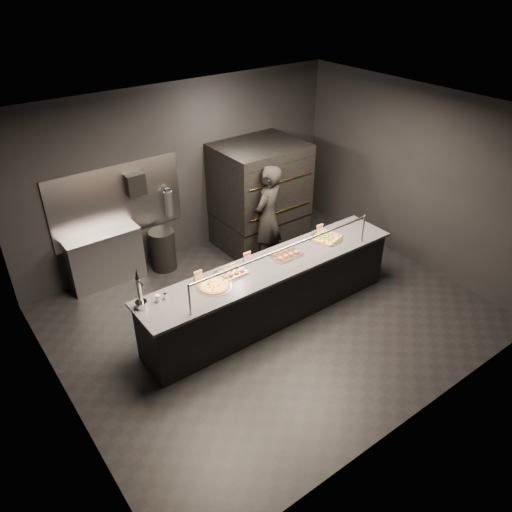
% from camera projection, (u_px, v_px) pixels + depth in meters
% --- Properties ---
extents(room, '(6.04, 6.00, 3.00)m').
position_uv_depth(room, '(269.00, 228.00, 6.77)').
color(room, black).
rests_on(room, ground).
extents(service_counter, '(4.10, 0.78, 1.37)m').
position_uv_depth(service_counter, '(272.00, 291.00, 7.29)').
color(service_counter, black).
rests_on(service_counter, ground).
extents(pizza_oven, '(1.50, 1.23, 1.91)m').
position_uv_depth(pizza_oven, '(259.00, 195.00, 8.94)').
color(pizza_oven, black).
rests_on(pizza_oven, ground).
extents(prep_shelf, '(1.20, 0.35, 0.90)m').
position_uv_depth(prep_shelf, '(106.00, 259.00, 8.08)').
color(prep_shelf, '#99999E').
rests_on(prep_shelf, ground).
extents(towel_dispenser, '(0.30, 0.20, 0.35)m').
position_uv_depth(towel_dispenser, '(135.00, 184.00, 7.90)').
color(towel_dispenser, black).
rests_on(towel_dispenser, room).
extents(fire_extinguisher, '(0.14, 0.14, 0.51)m').
position_uv_depth(fire_extinguisher, '(169.00, 203.00, 8.45)').
color(fire_extinguisher, '#B2B2B7').
rests_on(fire_extinguisher, room).
extents(beer_tap, '(0.15, 0.21, 0.58)m').
position_uv_depth(beer_tap, '(140.00, 296.00, 6.12)').
color(beer_tap, silver).
rests_on(beer_tap, service_counter).
extents(round_pizza, '(0.47, 0.47, 0.03)m').
position_uv_depth(round_pizza, '(215.00, 286.00, 6.58)').
color(round_pizza, silver).
rests_on(round_pizza, service_counter).
extents(slider_tray_a, '(0.47, 0.39, 0.07)m').
position_uv_depth(slider_tray_a, '(231.00, 272.00, 6.84)').
color(slider_tray_a, silver).
rests_on(slider_tray_a, service_counter).
extents(slider_tray_b, '(0.47, 0.37, 0.07)m').
position_uv_depth(slider_tray_b, '(285.00, 254.00, 7.25)').
color(slider_tray_b, silver).
rests_on(slider_tray_b, service_counter).
extents(square_pizza, '(0.50, 0.50, 0.05)m').
position_uv_depth(square_pizza, '(327.00, 238.00, 7.67)').
color(square_pizza, silver).
rests_on(square_pizza, service_counter).
extents(condiment_jar, '(0.15, 0.06, 0.10)m').
position_uv_depth(condiment_jar, '(160.00, 298.00, 6.29)').
color(condiment_jar, silver).
rests_on(condiment_jar, service_counter).
extents(tent_cards, '(2.33, 0.04, 0.15)m').
position_uv_depth(tent_cards, '(258.00, 252.00, 7.19)').
color(tent_cards, white).
rests_on(tent_cards, service_counter).
extents(trash_bin, '(0.43, 0.43, 0.71)m').
position_uv_depth(trash_bin, '(163.00, 250.00, 8.50)').
color(trash_bin, black).
rests_on(trash_bin, ground).
extents(worker, '(0.79, 0.67, 1.82)m').
position_uv_depth(worker, '(268.00, 218.00, 8.31)').
color(worker, black).
rests_on(worker, ground).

